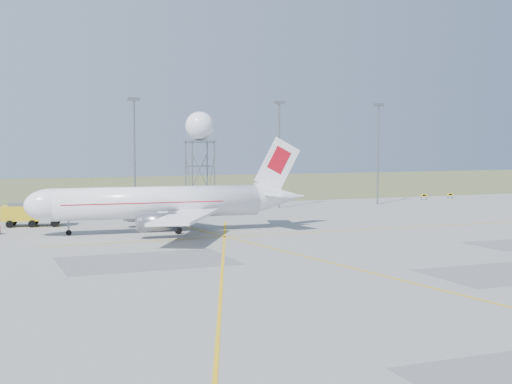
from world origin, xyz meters
name	(u,v)px	position (x,y,z in m)	size (l,w,h in m)	color
ground	(384,272)	(0.00, 0.00, 0.00)	(400.00, 400.00, 0.00)	gray
grass_strip	(113,187)	(0.00, 140.00, 0.01)	(400.00, 120.00, 0.03)	#5A6336
mast_b	(134,145)	(-10.00, 66.00, 12.07)	(2.20, 0.50, 20.50)	slate
mast_c	(279,145)	(18.00, 66.00, 12.07)	(2.20, 0.50, 20.50)	slate
mast_d	(378,145)	(40.00, 66.00, 12.07)	(2.20, 0.50, 20.50)	slate
taxi_sign_near	(424,196)	(55.60, 72.00, 0.89)	(1.60, 0.17, 1.20)	black
taxi_sign_far	(450,195)	(62.60, 72.00, 0.89)	(1.60, 0.17, 1.20)	black
airliner_main	(163,203)	(-12.08, 38.45, 4.11)	(39.42, 38.23, 13.40)	white
radar_tower	(200,157)	(-0.17, 58.82, 10.04)	(4.94, 4.94, 17.90)	slate
fire_truck	(35,215)	(-28.19, 52.37, 1.73)	(9.43, 5.14, 3.60)	gold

